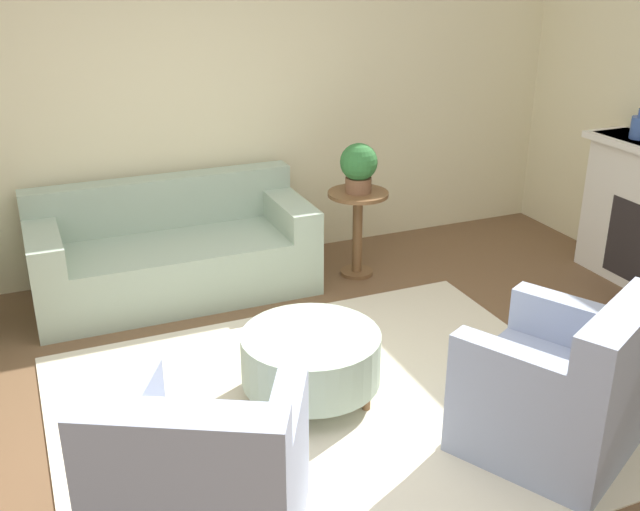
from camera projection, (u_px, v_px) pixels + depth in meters
name	position (u px, v px, depth m)	size (l,w,h in m)	color
ground_plane	(333.00, 411.00, 4.38)	(16.00, 16.00, 0.00)	brown
wall_back	(208.00, 96.00, 5.97)	(8.89, 0.12, 2.80)	beige
rug	(333.00, 410.00, 4.38)	(3.14, 2.59, 0.01)	beige
couch	(173.00, 254.00, 5.76)	(2.09, 0.91, 0.85)	#9EB29E
armchair_left	(202.00, 487.00, 3.23)	(1.12, 1.11, 0.91)	#8E99B2
armchair_right	(561.00, 391.00, 3.92)	(1.12, 1.11, 0.91)	#8E99B2
ottoman_table	(311.00, 357.00, 4.40)	(0.82, 0.82, 0.42)	#9EB29E
side_table	(358.00, 220.00, 6.01)	(0.49, 0.49, 0.71)	brown
potted_plant_on_side_table	(359.00, 166.00, 5.84)	(0.30, 0.30, 0.39)	brown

